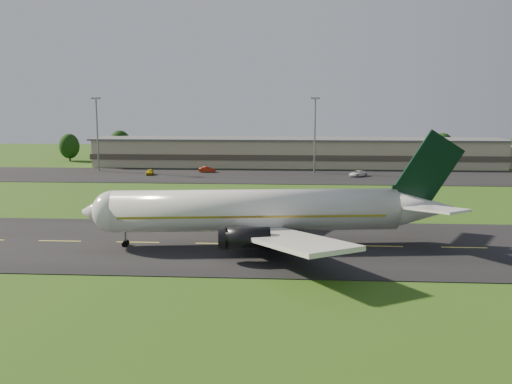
# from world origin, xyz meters

# --- Properties ---
(ground) EXTENTS (360.00, 360.00, 0.00)m
(ground) POSITION_xyz_m (0.00, 0.00, 0.00)
(ground) COLOR #224812
(ground) RESTS_ON ground
(taxiway) EXTENTS (220.00, 30.00, 0.10)m
(taxiway) POSITION_xyz_m (0.00, 0.00, 0.05)
(taxiway) COLOR black
(taxiway) RESTS_ON ground
(apron) EXTENTS (260.00, 30.00, 0.10)m
(apron) POSITION_xyz_m (0.00, 72.00, 0.05)
(apron) COLOR black
(apron) RESTS_ON ground
(airliner) EXTENTS (51.20, 41.89, 15.57)m
(airliner) POSITION_xyz_m (-4.87, 0.10, 4.66)
(airliner) COLOR white
(airliner) RESTS_ON ground
(terminal) EXTENTS (145.00, 16.00, 8.40)m
(terminal) POSITION_xyz_m (6.40, 96.18, 3.99)
(terminal) COLOR tan
(terminal) RESTS_ON ground
(light_mast_west) EXTENTS (2.40, 1.20, 20.35)m
(light_mast_west) POSITION_xyz_m (-55.00, 80.00, 12.74)
(light_mast_west) COLOR gray
(light_mast_west) RESTS_ON ground
(light_mast_centre) EXTENTS (2.40, 1.20, 20.35)m
(light_mast_centre) POSITION_xyz_m (5.00, 80.00, 12.74)
(light_mast_centre) COLOR gray
(light_mast_centre) RESTS_ON ground
(tree_line) EXTENTS (198.67, 7.96, 10.07)m
(tree_line) POSITION_xyz_m (30.65, 106.31, 4.97)
(tree_line) COLOR black
(tree_line) RESTS_ON ground
(service_vehicle_a) EXTENTS (2.28, 4.48, 1.46)m
(service_vehicle_a) POSITION_xyz_m (-38.59, 72.23, 0.83)
(service_vehicle_a) COLOR gold
(service_vehicle_a) RESTS_ON apron
(service_vehicle_b) EXTENTS (4.70, 1.90, 1.52)m
(service_vehicle_b) POSITION_xyz_m (-24.23, 78.62, 0.86)
(service_vehicle_b) COLOR #A4210A
(service_vehicle_b) RESTS_ON apron
(service_vehicle_c) EXTENTS (5.52, 5.66, 1.50)m
(service_vehicle_c) POSITION_xyz_m (15.92, 72.31, 0.85)
(service_vehicle_c) COLOR silver
(service_vehicle_c) RESTS_ON apron
(service_vehicle_d) EXTENTS (4.49, 4.06, 1.26)m
(service_vehicle_d) POSITION_xyz_m (33.77, 76.69, 0.73)
(service_vehicle_d) COLOR orange
(service_vehicle_d) RESTS_ON apron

